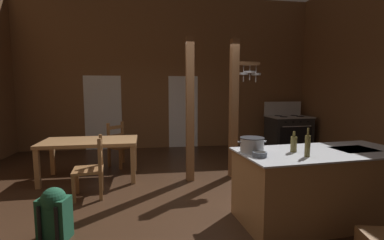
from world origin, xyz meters
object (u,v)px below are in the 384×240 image
at_px(stove_range, 288,132).
at_px(kitchen_island, 321,185).
at_px(ladderback_chair_near_window, 120,145).
at_px(dining_table, 90,145).
at_px(bottle_tall_on_counter, 308,145).
at_px(backpack, 54,212).
at_px(stockpot_on_counter, 252,145).
at_px(bottle_short_on_counter, 294,144).
at_px(mixing_bowl_on_counter, 260,154).
at_px(ladderback_chair_by_post, 92,168).

bearing_deg(stove_range, kitchen_island, -112.44).
bearing_deg(ladderback_chair_near_window, dining_table, -117.19).
bearing_deg(stove_range, bottle_tall_on_counter, -115.50).
height_order(ladderback_chair_near_window, backpack, ladderback_chair_near_window).
xyz_separation_m(stockpot_on_counter, bottle_short_on_counter, (0.52, -0.06, 0.01)).
bearing_deg(stove_range, mixing_bowl_on_counter, -121.66).
distance_m(bottle_tall_on_counter, bottle_short_on_counter, 0.26).
distance_m(stove_range, ladderback_chair_by_post, 5.47).
distance_m(stockpot_on_counter, bottle_tall_on_counter, 0.63).
xyz_separation_m(kitchen_island, ladderback_chair_near_window, (-2.85, 2.95, 0.00)).
bearing_deg(stockpot_on_counter, bottle_tall_on_counter, -30.06).
relative_size(stove_range, ladderback_chair_by_post, 1.39).
distance_m(ladderback_chair_near_window, backpack, 2.99).
height_order(ladderback_chair_by_post, bottle_tall_on_counter, bottle_tall_on_counter).
bearing_deg(mixing_bowl_on_counter, stove_range, 58.34).
xyz_separation_m(kitchen_island, bottle_short_on_counter, (-0.40, 0.00, 0.55)).
bearing_deg(ladderback_chair_by_post, bottle_short_on_counter, -24.31).
distance_m(backpack, bottle_short_on_counter, 2.91).
distance_m(ladderback_chair_by_post, bottle_short_on_counter, 2.99).
xyz_separation_m(kitchen_island, bottle_tall_on_counter, (-0.37, -0.25, 0.58)).
relative_size(ladderback_chair_near_window, mixing_bowl_on_counter, 5.67).
height_order(ladderback_chair_by_post, backpack, ladderback_chair_by_post).
bearing_deg(mixing_bowl_on_counter, backpack, 175.72).
bearing_deg(bottle_tall_on_counter, stove_range, 64.50).
distance_m(stove_range, mixing_bowl_on_counter, 4.89).
distance_m(kitchen_island, backpack, 3.24).
bearing_deg(mixing_bowl_on_counter, ladderback_chair_by_post, 147.27).
xyz_separation_m(mixing_bowl_on_counter, bottle_tall_on_counter, (0.55, -0.07, 0.10)).
bearing_deg(bottle_short_on_counter, stockpot_on_counter, 172.96).
distance_m(ladderback_chair_near_window, ladderback_chair_by_post, 1.76).
xyz_separation_m(ladderback_chair_by_post, bottle_tall_on_counter, (2.71, -1.46, 0.58)).
distance_m(ladderback_chair_near_window, stockpot_on_counter, 3.51).
xyz_separation_m(kitchen_island, stockpot_on_counter, (-0.92, 0.07, 0.54)).
xyz_separation_m(ladderback_chair_by_post, mixing_bowl_on_counter, (2.16, -1.39, 0.48)).
relative_size(ladderback_chair_by_post, bottle_tall_on_counter, 2.83).
distance_m(ladderback_chair_by_post, stockpot_on_counter, 2.51).
relative_size(ladderback_chair_near_window, bottle_tall_on_counter, 2.83).
distance_m(backpack, stockpot_on_counter, 2.41).
distance_m(backpack, bottle_tall_on_counter, 2.96).
xyz_separation_m(ladderback_chair_by_post, backpack, (-0.15, -1.22, -0.14)).
height_order(dining_table, bottle_tall_on_counter, bottle_tall_on_counter).
xyz_separation_m(mixing_bowl_on_counter, bottle_short_on_counter, (0.52, 0.18, 0.07)).
height_order(dining_table, mixing_bowl_on_counter, mixing_bowl_on_counter).
bearing_deg(bottle_tall_on_counter, kitchen_island, 33.83).
xyz_separation_m(ladderback_chair_near_window, backpack, (-0.39, -2.96, -0.14)).
xyz_separation_m(dining_table, stockpot_on_counter, (2.36, -2.03, 0.34)).
bearing_deg(ladderback_chair_near_window, stove_range, 12.77).
relative_size(ladderback_chair_near_window, backpack, 1.59).
bearing_deg(mixing_bowl_on_counter, kitchen_island, 10.96).
height_order(bottle_tall_on_counter, bottle_short_on_counter, bottle_tall_on_counter).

